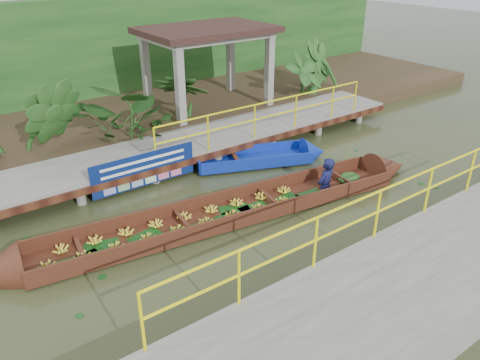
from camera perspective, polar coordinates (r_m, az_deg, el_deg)
ground at (r=11.09m, az=0.72°, el=-3.97°), size 80.00×80.00×0.00m
land_strip at (r=17.07m, az=-14.57°, el=7.29°), size 30.00×8.00×0.45m
far_dock at (r=13.50m, az=-7.92°, el=3.88°), size 16.00×2.06×1.66m
near_dock at (r=9.25m, az=22.06°, el=-11.00°), size 18.00×2.40×1.73m
pavilion at (r=16.68m, az=-4.04°, el=16.85°), size 4.40×3.00×3.00m
foliage_backdrop at (r=18.90m, az=-18.22°, el=14.28°), size 30.00×0.80×4.00m
vendor_boat at (r=10.87m, az=-0.45°, el=-3.38°), size 11.05×2.52×2.11m
moored_blue_boat at (r=13.71m, az=5.37°, el=2.96°), size 3.91×2.32×0.91m
blue_banner at (r=12.13m, az=-11.58°, el=1.27°), size 2.83×0.04×0.88m
tropical_plants at (r=15.37m, az=-7.19°, el=9.85°), size 14.28×1.28×1.60m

